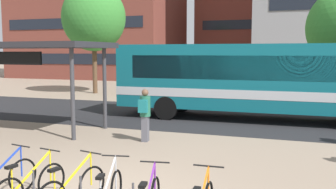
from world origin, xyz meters
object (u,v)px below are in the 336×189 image
city_bus (260,78)px  commuter_teal_pack_1 (145,112)px  parked_bicycle_blue_3 (1,181)px  transit_shelter (19,48)px  street_tree_0 (94,18)px  parked_bicycle_yellow_4 (31,187)px

city_bus → commuter_teal_pack_1: city_bus is taller
commuter_teal_pack_1 → parked_bicycle_blue_3: bearing=165.8°
transit_shelter → street_tree_0: bearing=108.7°
city_bus → parked_bicycle_yellow_4: bearing=-105.8°
transit_shelter → commuter_teal_pack_1: size_ratio=4.02×
parked_bicycle_blue_3 → city_bus: bearing=-8.9°
parked_bicycle_blue_3 → commuter_teal_pack_1: bearing=2.9°
city_bus → parked_bicycle_blue_3: size_ratio=7.07×
parked_bicycle_blue_3 → street_tree_0: size_ratio=0.22×
city_bus → transit_shelter: bearing=-150.7°
city_bus → transit_shelter: size_ratio=1.76×
city_bus → street_tree_0: size_ratio=1.59×
parked_bicycle_yellow_4 → transit_shelter: bearing=50.8°
street_tree_0 → transit_shelter: bearing=-72.7°
transit_shelter → street_tree_0: (-3.76, 12.08, 2.23)m
city_bus → parked_bicycle_blue_3: (-3.76, -10.82, -1.39)m
parked_bicycle_blue_3 → commuter_teal_pack_1: size_ratio=1.00×
parked_bicycle_blue_3 → commuter_teal_pack_1: (0.71, 5.54, 0.59)m
commuter_teal_pack_1 → street_tree_0: (-9.04, 12.61, 4.27)m
city_bus → transit_shelter: 9.66m
city_bus → parked_bicycle_yellow_4: (-2.99, -10.91, -1.39)m
street_tree_0 → parked_bicycle_yellow_4: bearing=-63.5°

